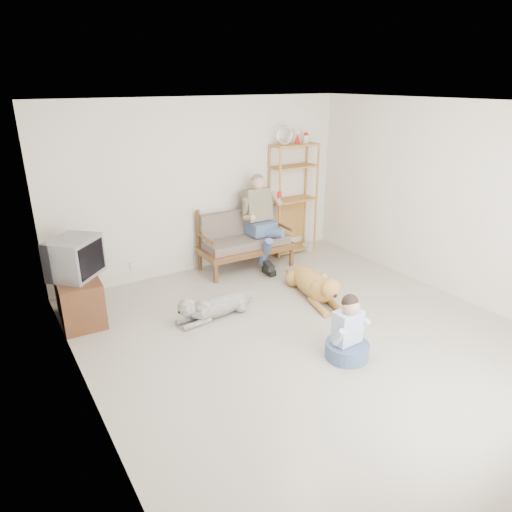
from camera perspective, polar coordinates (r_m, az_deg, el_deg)
floor at (r=5.65m, az=6.70°, el=-10.17°), size 5.50×5.50×0.00m
ceiling at (r=4.84m, az=8.13°, el=18.32°), size 5.50×5.50×0.00m
wall_back at (r=7.33m, az=-6.46°, el=8.65°), size 5.00×0.00×5.00m
wall_left at (r=4.07m, az=-21.14°, el=-3.09°), size 0.00×5.50×5.50m
wall_right at (r=6.90m, az=23.78°, el=6.18°), size 0.00×5.50×5.50m
loveseat at (r=7.49m, az=-1.53°, el=2.16°), size 1.53×0.76×0.95m
man at (r=7.37m, az=0.94°, el=3.61°), size 0.58×0.83×1.34m
etagere at (r=8.06m, az=4.64°, el=7.21°), size 0.85×0.37×2.23m
book_stack at (r=8.45m, az=6.60°, el=1.25°), size 0.24×0.21×0.13m
tv_stand at (r=6.31m, az=-21.28°, el=-4.96°), size 0.55×0.93×0.60m
crt_tv at (r=6.12m, az=-21.71°, el=-0.18°), size 0.77×0.77×0.50m
wall_outlet at (r=7.20m, az=-15.02°, el=-0.96°), size 0.12×0.02×0.08m
golden_retriever at (r=6.56m, az=7.37°, el=-3.60°), size 0.63×1.56×0.48m
shaggy_dog at (r=6.02m, az=-5.50°, el=-6.33°), size 1.28×0.38×0.38m
terrier at (r=6.95m, az=7.08°, el=-2.98°), size 0.48×0.50×0.24m
child at (r=5.23m, az=11.39°, el=-9.68°), size 0.49×0.49×0.78m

